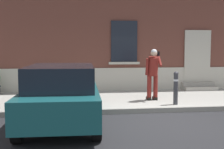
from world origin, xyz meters
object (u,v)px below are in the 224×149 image
person_on_phone (153,71)px  planter_terracotta (50,82)px  hatchback_car_teal (62,93)px  bollard_near_person (176,87)px

person_on_phone → planter_terracotta: 4.21m
hatchback_car_teal → bollard_near_person: (3.45, 1.36, -0.08)m
person_on_phone → planter_terracotta: (-3.63, 2.08, -0.54)m
planter_terracotta → hatchback_car_teal: bearing=-80.7°
hatchback_car_teal → planter_terracotta: bearing=99.3°
bollard_near_person → person_on_phone: size_ratio=0.60×
bollard_near_person → planter_terracotta: size_ratio=1.22×
person_on_phone → planter_terracotta: person_on_phone is taller
bollard_near_person → planter_terracotta: bollard_near_person is taller
person_on_phone → bollard_near_person: bearing=-52.6°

